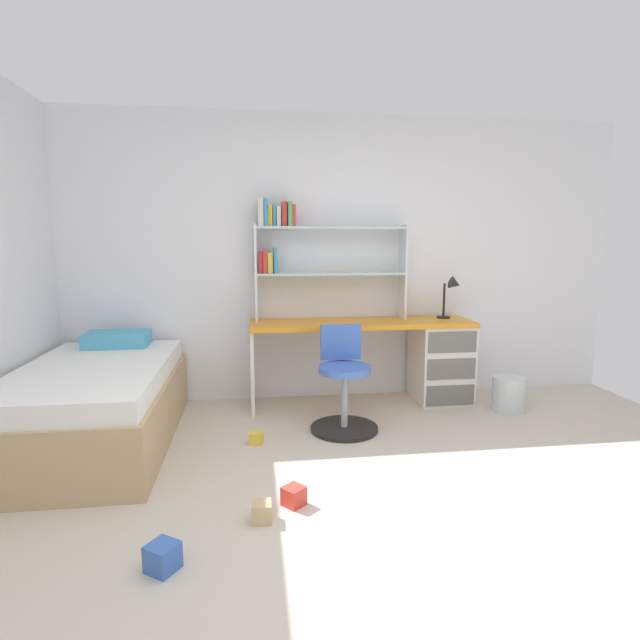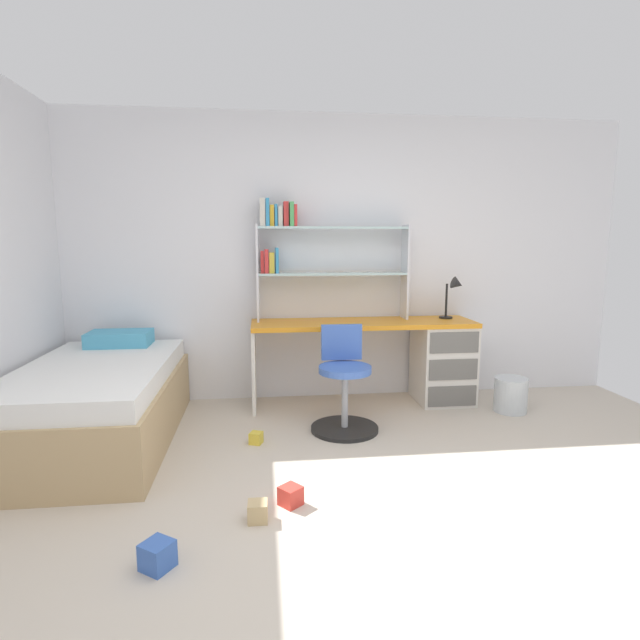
# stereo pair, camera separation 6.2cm
# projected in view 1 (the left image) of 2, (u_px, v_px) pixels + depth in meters

# --- Properties ---
(ground_plane) EXTENTS (5.58, 5.92, 0.02)m
(ground_plane) POSITION_uv_depth(u_px,v_px,m) (394.00, 555.00, 2.33)
(ground_plane) COLOR beige
(room_shell) EXTENTS (5.58, 5.92, 2.56)m
(room_shell) POSITION_uv_depth(u_px,v_px,m) (163.00, 267.00, 3.16)
(room_shell) COLOR silver
(room_shell) RESTS_ON ground_plane
(desk) EXTENTS (1.95, 0.52, 0.75)m
(desk) POSITION_uv_depth(u_px,v_px,m) (418.00, 355.00, 4.51)
(desk) COLOR orange
(desk) RESTS_ON ground_plane
(bookshelf_hutch) EXTENTS (1.34, 0.22, 1.05)m
(bookshelf_hutch) POSITION_uv_depth(u_px,v_px,m) (308.00, 247.00, 4.37)
(bookshelf_hutch) COLOR silver
(bookshelf_hutch) RESTS_ON desk
(desk_lamp) EXTENTS (0.20, 0.17, 0.38)m
(desk_lamp) POSITION_uv_depth(u_px,v_px,m) (452.00, 291.00, 4.51)
(desk_lamp) COLOR black
(desk_lamp) RESTS_ON desk
(swivel_chair) EXTENTS (0.52, 0.52, 0.80)m
(swivel_chair) POSITION_uv_depth(u_px,v_px,m) (344.00, 389.00, 3.83)
(swivel_chair) COLOR black
(swivel_chair) RESTS_ON ground_plane
(bed_platform) EXTENTS (1.03, 1.82, 0.70)m
(bed_platform) POSITION_uv_depth(u_px,v_px,m) (96.00, 404.00, 3.56)
(bed_platform) COLOR tan
(bed_platform) RESTS_ON ground_plane
(waste_bin) EXTENTS (0.28, 0.28, 0.29)m
(waste_bin) POSITION_uv_depth(u_px,v_px,m) (508.00, 394.00, 4.29)
(waste_bin) COLOR silver
(waste_bin) RESTS_ON ground_plane
(toy_block_red_0) EXTENTS (0.15, 0.15, 0.11)m
(toy_block_red_0) POSITION_uv_depth(u_px,v_px,m) (294.00, 496.00, 2.75)
(toy_block_red_0) COLOR red
(toy_block_red_0) RESTS_ON ground_plane
(toy_block_yellow_1) EXTENTS (0.11, 0.11, 0.08)m
(toy_block_yellow_1) POSITION_uv_depth(u_px,v_px,m) (256.00, 438.00, 3.58)
(toy_block_yellow_1) COLOR gold
(toy_block_yellow_1) RESTS_ON ground_plane
(toy_block_blue_2) EXTENTS (0.17, 0.17, 0.12)m
(toy_block_blue_2) POSITION_uv_depth(u_px,v_px,m) (163.00, 557.00, 2.20)
(toy_block_blue_2) COLOR #3860B7
(toy_block_blue_2) RESTS_ON ground_plane
(toy_block_natural_3) EXTENTS (0.10, 0.10, 0.10)m
(toy_block_natural_3) POSITION_uv_depth(u_px,v_px,m) (261.00, 512.00, 2.59)
(toy_block_natural_3) COLOR tan
(toy_block_natural_3) RESTS_ON ground_plane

